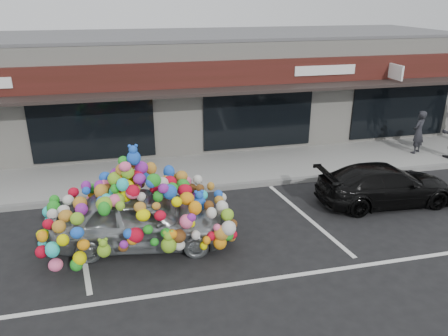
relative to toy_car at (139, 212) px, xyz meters
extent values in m
plane|color=black|center=(1.74, 0.19, -0.88)|extent=(90.00, 90.00, 0.00)
cube|color=beige|center=(1.74, 8.69, 1.22)|extent=(24.00, 6.00, 4.20)
cube|color=#59595B|center=(1.74, 8.69, 3.37)|extent=(24.00, 6.00, 0.12)
cube|color=#38160F|center=(1.74, 5.61, 2.27)|extent=(24.00, 0.18, 0.90)
cube|color=black|center=(1.74, 5.09, 1.77)|extent=(24.00, 1.20, 0.10)
cube|color=white|center=(9.94, 5.14, 2.17)|extent=(0.08, 0.95, 0.55)
cube|color=white|center=(7.24, 5.49, 2.27)|extent=(2.40, 0.04, 0.35)
cube|color=black|center=(-1.26, 5.66, 0.57)|extent=(4.20, 0.12, 2.30)
cube|color=black|center=(4.74, 5.66, 0.57)|extent=(4.20, 0.12, 2.30)
cube|color=black|center=(10.74, 5.66, 0.57)|extent=(4.20, 0.12, 2.30)
cube|color=gray|center=(1.74, 4.19, -0.80)|extent=(26.00, 3.00, 0.15)
cube|color=slate|center=(1.74, 2.69, -0.80)|extent=(26.00, 0.18, 0.16)
cube|color=silver|center=(-1.46, 0.39, -0.87)|extent=(0.73, 4.37, 0.01)
cube|color=silver|center=(4.54, 0.39, -0.87)|extent=(0.73, 4.37, 0.01)
cube|color=silver|center=(3.74, -2.11, -0.87)|extent=(14.00, 0.12, 0.01)
imported|color=gray|center=(0.00, 0.00, -0.17)|extent=(2.26, 4.35, 1.41)
ellipsoid|color=#F00032|center=(0.00, 0.00, 1.07)|extent=(1.49, 1.91, 1.06)
sphere|color=#E5FF04|center=(1.45, -0.15, 0.15)|extent=(0.34, 0.34, 0.34)
sphere|color=#3161FF|center=(0.60, -0.91, -0.33)|extent=(0.36, 0.36, 0.36)
sphere|color=green|center=(-0.80, 0.90, -0.28)|extent=(0.30, 0.30, 0.30)
sphere|color=#F9607F|center=(0.00, 0.00, 1.55)|extent=(0.32, 0.32, 0.32)
sphere|color=gold|center=(-1.24, 0.10, 0.16)|extent=(0.30, 0.30, 0.30)
imported|color=black|center=(7.11, 0.69, -0.29)|extent=(1.79, 4.09, 1.17)
imported|color=black|center=(10.52, 4.01, 0.09)|extent=(0.71, 0.64, 1.63)
camera|label=1|loc=(-0.15, -9.60, 4.87)|focal=35.00mm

